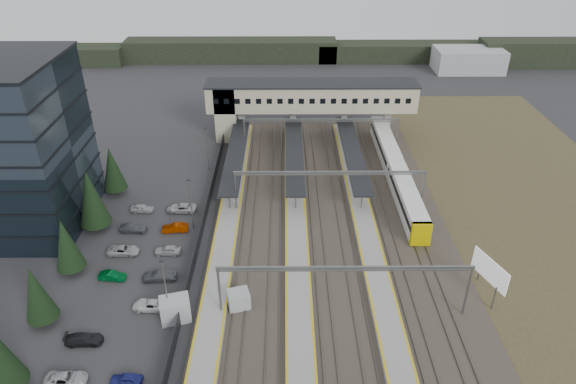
{
  "coord_description": "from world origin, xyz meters",
  "views": [
    {
      "loc": [
        5.45,
        -52.02,
        42.67
      ],
      "look_at": [
        5.84,
        13.43,
        4.0
      ],
      "focal_mm": 32.0,
      "sensor_mm": 36.0,
      "label": 1
    }
  ],
  "objects_px": {
    "relay_cabin_near": "(175,309)",
    "footbridge": "(297,99)",
    "train": "(395,170)",
    "relay_cabin_far": "(239,300)",
    "billboard": "(490,272)"
  },
  "relations": [
    {
      "from": "relay_cabin_far",
      "to": "footbridge",
      "type": "relative_size",
      "value": 0.07
    },
    {
      "from": "train",
      "to": "relay_cabin_near",
      "type": "bearing_deg",
      "value": -133.94
    },
    {
      "from": "relay_cabin_near",
      "to": "train",
      "type": "distance_m",
      "value": 44.93
    },
    {
      "from": "relay_cabin_far",
      "to": "billboard",
      "type": "xyz_separation_m",
      "value": [
        29.83,
        2.13,
        2.35
      ]
    },
    {
      "from": "train",
      "to": "billboard",
      "type": "height_order",
      "value": "billboard"
    },
    {
      "from": "relay_cabin_near",
      "to": "footbridge",
      "type": "bearing_deg",
      "value": 73.55
    },
    {
      "from": "relay_cabin_near",
      "to": "footbridge",
      "type": "relative_size",
      "value": 0.1
    },
    {
      "from": "footbridge",
      "to": "billboard",
      "type": "distance_m",
      "value": 51.64
    },
    {
      "from": "relay_cabin_near",
      "to": "footbridge",
      "type": "height_order",
      "value": "footbridge"
    },
    {
      "from": "footbridge",
      "to": "train",
      "type": "distance_m",
      "value": 25.03
    },
    {
      "from": "billboard",
      "to": "footbridge",
      "type": "bearing_deg",
      "value": 115.36
    },
    {
      "from": "relay_cabin_near",
      "to": "billboard",
      "type": "relative_size",
      "value": 0.67
    },
    {
      "from": "relay_cabin_far",
      "to": "train",
      "type": "distance_m",
      "value": 38.94
    },
    {
      "from": "footbridge",
      "to": "train",
      "type": "height_order",
      "value": "footbridge"
    },
    {
      "from": "relay_cabin_far",
      "to": "train",
      "type": "bearing_deg",
      "value": 51.77
    }
  ]
}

